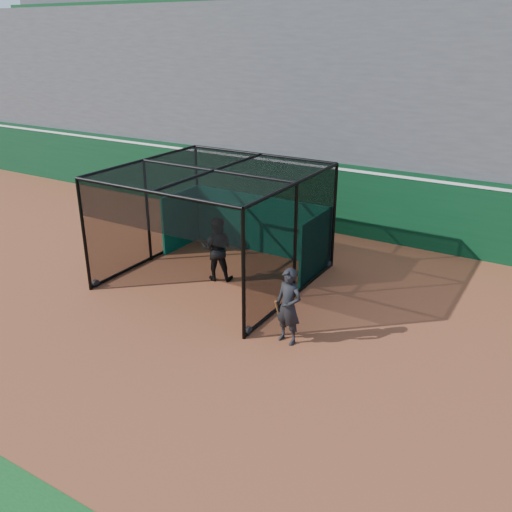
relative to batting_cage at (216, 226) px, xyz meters
The scene contains 6 objects.
ground 3.55m from the batting_cage, 67.83° to the right, with size 120.00×120.00×0.00m, color brown.
outfield_wall 5.70m from the batting_cage, 77.86° to the left, with size 50.00×0.50×2.50m.
grandstand 9.84m from the batting_cage, 82.69° to the left, with size 50.00×7.85×8.95m.
batting_cage is the anchor object (origin of this frame).
batter 0.66m from the batting_cage, 47.27° to the right, with size 0.92×0.71×1.89m, color black.
on_deck_player 4.14m from the batting_cage, 31.36° to the right, with size 0.72×0.53×1.83m.
Camera 1 is at (7.31, -8.92, 6.63)m, focal length 38.00 mm.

